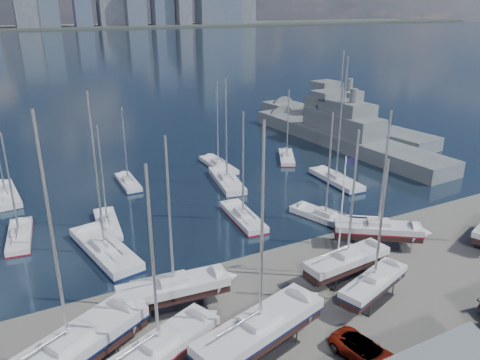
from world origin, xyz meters
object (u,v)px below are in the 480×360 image
naval_ship_east (341,137)px  naval_ship_west (338,121)px  sailboat_cradle_0 (70,351)px  flagpole (343,208)px

naval_ship_east → naval_ship_west: (7.83, 10.59, -0.00)m
sailboat_cradle_0 → naval_ship_west: (63.66, 48.93, -0.59)m
naval_ship_east → sailboat_cradle_0: bearing=121.4°
naval_ship_west → flagpole: bearing=134.8°
naval_ship_east → flagpole: naval_ship_east is taller
naval_ship_east → flagpole: 47.48m
sailboat_cradle_0 → flagpole: sailboat_cradle_0 is taller
flagpole → sailboat_cradle_0: bearing=-175.5°
naval_ship_east → naval_ship_west: bearing=-39.5°
naval_ship_east → naval_ship_west: size_ratio=1.02×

